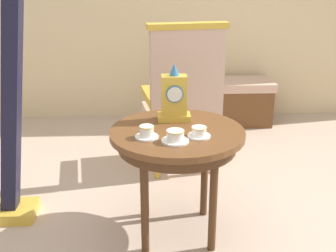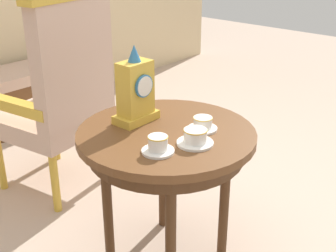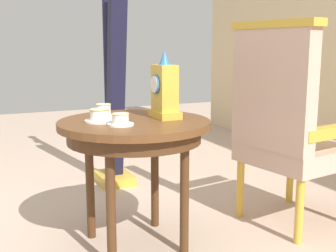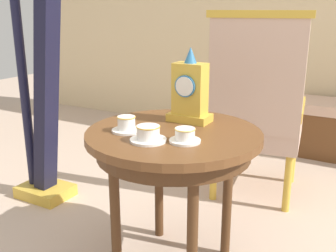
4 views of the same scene
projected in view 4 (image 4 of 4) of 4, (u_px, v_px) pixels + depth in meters
name	position (u px, v px, depth m)	size (l,w,h in m)	color
side_table	(174.00, 148.00, 1.69)	(0.75, 0.75, 0.65)	brown
teacup_left	(126.00, 125.00, 1.65)	(0.12, 0.12, 0.07)	white
teacup_right	(148.00, 134.00, 1.53)	(0.14, 0.14, 0.06)	white
teacup_center	(185.00, 136.00, 1.52)	(0.12, 0.12, 0.06)	white
mantel_clock	(190.00, 92.00, 1.77)	(0.19, 0.11, 0.34)	gold
armchair	(257.00, 106.00, 2.35)	(0.62, 0.61, 1.14)	#CCA893
harp	(40.00, 89.00, 2.31)	(0.40, 0.24, 1.73)	gold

